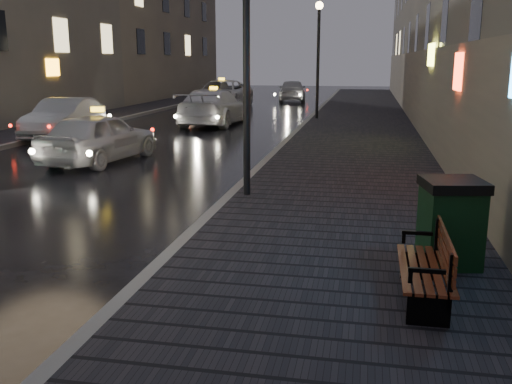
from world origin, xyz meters
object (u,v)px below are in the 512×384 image
at_px(car_far, 292,91).
at_px(bench, 430,267).
at_px(car_left_mid, 65,118).
at_px(taxi_mid, 214,107).
at_px(lamp_near, 246,26).
at_px(taxi_far, 222,94).
at_px(lamp_far, 318,46).
at_px(trash_bin, 451,222).
at_px(taxi_near, 99,137).

bearing_deg(car_far, bench, 92.79).
relative_size(car_left_mid, taxi_mid, 0.82).
xyz_separation_m(lamp_near, taxi_far, (-6.43, 23.02, -2.66)).
height_order(lamp_far, trash_bin, lamp_far).
xyz_separation_m(trash_bin, taxi_near, (-8.56, 7.21, -0.03)).
bearing_deg(lamp_near, bench, -56.77).
distance_m(taxi_near, car_left_mid, 5.80).
height_order(lamp_near, bench, lamp_near).
bearing_deg(lamp_far, car_far, 102.66).
bearing_deg(lamp_near, trash_bin, -44.83).
distance_m(taxi_near, taxi_mid, 9.87).
height_order(bench, taxi_far, taxi_far).
relative_size(bench, car_left_mid, 0.36).
relative_size(lamp_near, bench, 3.32).
distance_m(lamp_far, taxi_near, 13.57).
bearing_deg(trash_bin, bench, -116.60).
distance_m(lamp_far, taxi_far, 9.89).
relative_size(lamp_near, car_far, 1.17).
height_order(bench, car_far, car_far).
bearing_deg(taxi_near, car_left_mid, -43.72).
distance_m(bench, car_far, 34.01).
height_order(lamp_near, taxi_mid, lamp_near).
bearing_deg(lamp_near, taxi_near, 143.66).
relative_size(lamp_far, trash_bin, 4.52).
distance_m(taxi_mid, car_far, 15.20).
xyz_separation_m(lamp_far, car_far, (-2.85, 12.69, -2.72)).
distance_m(taxi_near, car_far, 25.07).
relative_size(taxi_near, car_left_mid, 0.94).
bearing_deg(bench, trash_bin, 74.15).
distance_m(bench, taxi_mid, 19.83).
height_order(taxi_mid, taxi_far, taxi_far).
bearing_deg(taxi_far, car_left_mid, -96.45).
distance_m(taxi_near, taxi_far, 19.36).
bearing_deg(lamp_near, taxi_mid, 107.86).
bearing_deg(car_left_mid, taxi_near, -56.90).
xyz_separation_m(taxi_near, taxi_far, (-1.38, 19.31, 0.11)).
xyz_separation_m(car_left_mid, car_far, (5.80, 20.43, 0.03)).
bearing_deg(lamp_near, taxi_far, 105.61).
distance_m(taxi_mid, taxi_far, 9.68).
bearing_deg(trash_bin, taxi_far, 100.11).
distance_m(lamp_far, car_far, 13.29).
height_order(lamp_far, car_far, lamp_far).
bearing_deg(bench, taxi_far, 109.29).
relative_size(car_left_mid, car_far, 0.99).
relative_size(trash_bin, taxi_mid, 0.22).
relative_size(trash_bin, taxi_near, 0.28).
bearing_deg(taxi_far, car_far, 59.79).
height_order(bench, taxi_near, taxi_near).
bearing_deg(lamp_near, lamp_far, 90.00).
bearing_deg(taxi_near, lamp_far, -104.46).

